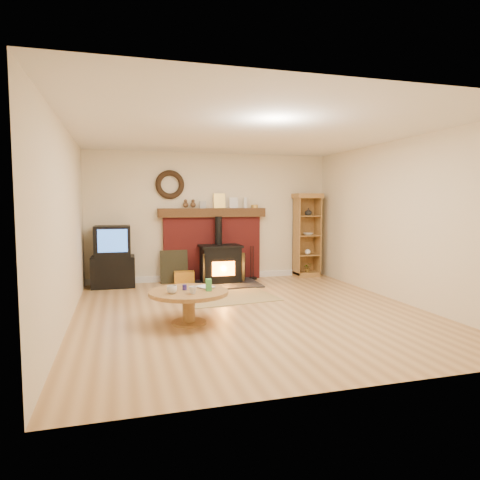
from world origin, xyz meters
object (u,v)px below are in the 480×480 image
object	(u,v)px
tv_unit	(113,258)
coffee_table	(189,297)
curio_cabinet	(307,235)
wood_stove	(221,265)

from	to	relation	value
tv_unit	coffee_table	size ratio (longest dim) A/B	1.11
curio_cabinet	wood_stove	bearing A→B (deg)	-171.99
wood_stove	tv_unit	distance (m)	2.06
tv_unit	coffee_table	bearing A→B (deg)	-70.99
coffee_table	wood_stove	bearing A→B (deg)	68.44
tv_unit	coffee_table	world-z (taller)	tv_unit
curio_cabinet	coffee_table	xyz separation A→B (m)	(-3.03, -2.95, -0.54)
wood_stove	curio_cabinet	bearing A→B (deg)	8.01
tv_unit	curio_cabinet	world-z (taller)	curio_cabinet
curio_cabinet	coffee_table	distance (m)	4.26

